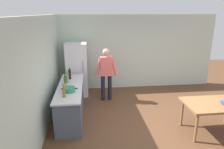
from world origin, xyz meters
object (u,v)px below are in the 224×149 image
utensil_jar (65,86)px  bottle_wine_dark (70,74)px  refrigerator (77,70)px  person (106,71)px  bottle_wine_green (65,81)px  bottle_vinegar_tall (67,78)px  cooking_pot (69,90)px  dining_table (215,106)px  bottle_oil_amber (64,93)px

utensil_jar → bottle_wine_dark: bearing=85.4°
refrigerator → person: (0.95, -0.55, 0.08)m
refrigerator → bottle_wine_green: 1.63m
refrigerator → bottle_vinegar_tall: size_ratio=5.62×
cooking_pot → person: bearing=54.5°
cooking_pot → utensil_jar: (-0.14, 0.23, 0.02)m
dining_table → utensil_jar: utensil_jar is taller
person → bottle_oil_amber: size_ratio=6.07×
person → utensil_jar: bearing=-133.8°
cooking_pot → utensil_jar: bearing=120.9°
refrigerator → dining_table: (3.30, -2.70, -0.23)m
bottle_vinegar_tall → bottle_wine_green: bottle_wine_green is taller
dining_table → bottle_oil_amber: (-3.47, 0.38, 0.34)m
cooking_pot → bottle_wine_dark: bearing=94.2°
utensil_jar → dining_table: bearing=-14.9°
bottle_oil_amber → utensil_jar: bearing=94.6°
dining_table → bottle_wine_green: bottle_wine_green is taller
cooking_pot → bottle_oil_amber: bearing=-105.5°
refrigerator → dining_table: refrigerator is taller
dining_table → refrigerator: bearing=140.7°
utensil_jar → cooking_pot: bearing=-59.1°
bottle_vinegar_tall → bottle_oil_amber: 1.00m
person → refrigerator: bearing=149.8°
bottle_wine_dark → bottle_wine_green: bearing=-95.4°
dining_table → bottle_wine_green: size_ratio=4.12×
bottle_wine_dark → bottle_oil_amber: 1.34m
bottle_vinegar_tall → bottle_wine_green: size_ratio=0.94×
bottle_vinegar_tall → cooking_pot: bearing=-80.6°
utensil_jar → refrigerator: bearing=83.2°
bottle_wine_green → person: bearing=42.3°
utensil_jar → bottle_wine_green: (0.00, 0.16, 0.07)m
bottle_wine_dark → bottle_wine_green: 0.63m
person → bottle_wine_dark: person is taller
bottle_vinegar_tall → bottle_wine_dark: (0.04, 0.33, 0.01)m
bottle_wine_dark → bottle_wine_green: (-0.06, -0.62, 0.00)m
dining_table → bottle_oil_amber: 3.50m
bottle_wine_green → cooking_pot: bearing=-71.0°
utensil_jar → bottle_oil_amber: bearing=-85.4°
utensil_jar → bottle_wine_green: size_ratio=0.94×
refrigerator → person: refrigerator is taller
refrigerator → utensil_jar: refrigerator is taller
refrigerator → bottle_vinegar_tall: (-0.19, -1.32, 0.14)m
refrigerator → cooking_pot: (-0.08, -1.99, 0.06)m
bottle_oil_amber → dining_table: bearing=-6.2°
dining_table → utensil_jar: 3.65m
refrigerator → bottle_oil_amber: size_ratio=6.43×
person → bottle_wine_green: (-1.16, -1.05, 0.07)m
cooking_pot → dining_table: bearing=-11.9°
refrigerator → person: bearing=-30.2°
dining_table → bottle_wine_green: (-3.51, 1.09, 0.37)m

